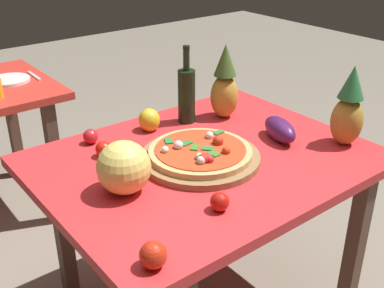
% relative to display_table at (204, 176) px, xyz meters
% --- Properties ---
extents(display_table, '(1.23, 0.97, 0.76)m').
position_rel_display_table_xyz_m(display_table, '(0.00, 0.00, 0.00)').
color(display_table, brown).
rests_on(display_table, ground_plane).
extents(pizza_board, '(0.45, 0.45, 0.02)m').
position_rel_display_table_xyz_m(pizza_board, '(-0.03, -0.01, 0.10)').
color(pizza_board, olive).
rests_on(pizza_board, display_table).
extents(pizza, '(0.39, 0.39, 0.06)m').
position_rel_display_table_xyz_m(pizza, '(-0.04, -0.02, 0.13)').
color(pizza, tan).
rests_on(pizza, pizza_board).
extents(wine_bottle, '(0.08, 0.08, 0.34)m').
position_rel_display_table_xyz_m(wine_bottle, '(0.15, 0.31, 0.22)').
color(wine_bottle, black).
rests_on(wine_bottle, display_table).
extents(pineapple_left, '(0.13, 0.13, 0.32)m').
position_rel_display_table_xyz_m(pineapple_left, '(0.51, -0.26, 0.23)').
color(pineapple_left, '#B08230').
rests_on(pineapple_left, display_table).
extents(pineapple_right, '(0.12, 0.12, 0.33)m').
position_rel_display_table_xyz_m(pineapple_right, '(0.32, 0.25, 0.24)').
color(pineapple_right, '#BE8E34').
rests_on(pineapple_right, display_table).
extents(melon, '(0.18, 0.18, 0.18)m').
position_rel_display_table_xyz_m(melon, '(-0.37, -0.03, 0.18)').
color(melon, '#EDD464').
rests_on(melon, display_table).
extents(bell_pepper, '(0.09, 0.09, 0.10)m').
position_rel_display_table_xyz_m(bell_pepper, '(-0.03, 0.33, 0.13)').
color(bell_pepper, yellow).
rests_on(bell_pepper, display_table).
extents(eggplant, '(0.15, 0.22, 0.09)m').
position_rel_display_table_xyz_m(eggplant, '(0.34, -0.07, 0.13)').
color(eggplant, '#4C1C55').
rests_on(eggplant, display_table).
extents(tomato_at_corner, '(0.06, 0.06, 0.06)m').
position_rel_display_table_xyz_m(tomato_at_corner, '(-0.30, 0.24, 0.12)').
color(tomato_at_corner, red).
rests_on(tomato_at_corner, display_table).
extents(tomato_by_bottle, '(0.06, 0.06, 0.06)m').
position_rel_display_table_xyz_m(tomato_by_bottle, '(-0.29, 0.37, 0.12)').
color(tomato_by_bottle, red).
rests_on(tomato_by_bottle, display_table).
extents(tomato_near_board, '(0.06, 0.06, 0.06)m').
position_rel_display_table_xyz_m(tomato_near_board, '(-0.19, -0.31, 0.12)').
color(tomato_near_board, red).
rests_on(tomato_near_board, display_table).
extents(tomato_beside_pepper, '(0.07, 0.07, 0.07)m').
position_rel_display_table_xyz_m(tomato_beside_pepper, '(-0.50, -0.40, 0.13)').
color(tomato_beside_pepper, red).
rests_on(tomato_beside_pepper, display_table).
extents(dinner_plate, '(0.22, 0.22, 0.02)m').
position_rel_display_table_xyz_m(dinner_plate, '(-0.28, 1.35, 0.10)').
color(dinner_plate, white).
rests_on(dinner_plate, background_table).
extents(knife_utensil, '(0.02, 0.18, 0.01)m').
position_rel_display_table_xyz_m(knife_utensil, '(-0.14, 1.35, 0.09)').
color(knife_utensil, silver).
rests_on(knife_utensil, background_table).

